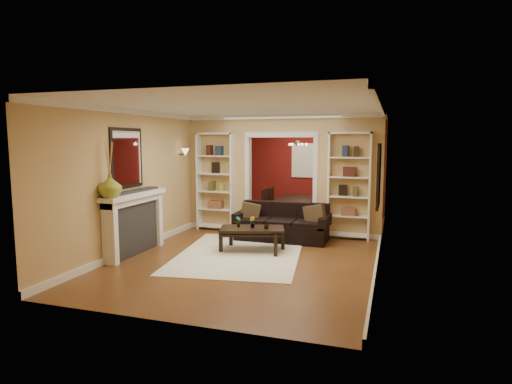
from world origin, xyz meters
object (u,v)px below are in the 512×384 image
(coffee_table, at_px, (252,239))
(bookshelf_right, at_px, (349,186))
(bookshelf_left, at_px, (216,182))
(sofa, at_px, (282,222))
(fireplace, at_px, (135,224))
(dining_table, at_px, (297,210))

(coffee_table, bearing_deg, bookshelf_right, 28.66)
(bookshelf_left, relative_size, bookshelf_right, 1.00)
(sofa, distance_m, coffee_table, 1.12)
(sofa, relative_size, bookshelf_left, 0.87)
(sofa, height_order, bookshelf_left, bookshelf_left)
(bookshelf_left, bearing_deg, fireplace, -102.05)
(fireplace, bearing_deg, coffee_table, 24.12)
(bookshelf_right, xyz_separation_m, fireplace, (-3.64, -2.53, -0.57))
(fireplace, bearing_deg, dining_table, 61.69)
(coffee_table, relative_size, bookshelf_left, 0.52)
(bookshelf_right, distance_m, fireplace, 4.47)
(sofa, xyz_separation_m, fireplace, (-2.31, -1.95, 0.19))
(bookshelf_right, relative_size, fireplace, 1.35)
(bookshelf_right, bearing_deg, fireplace, -145.20)
(sofa, bearing_deg, coffee_table, -106.62)
(coffee_table, xyz_separation_m, bookshelf_left, (-1.45, 1.64, 0.92))
(coffee_table, bearing_deg, dining_table, 70.51)
(coffee_table, distance_m, bookshelf_right, 2.50)
(fireplace, xyz_separation_m, dining_table, (2.18, 4.04, -0.27))
(bookshelf_left, distance_m, fireplace, 2.65)
(sofa, bearing_deg, dining_table, 93.65)
(bookshelf_left, height_order, bookshelf_right, same)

